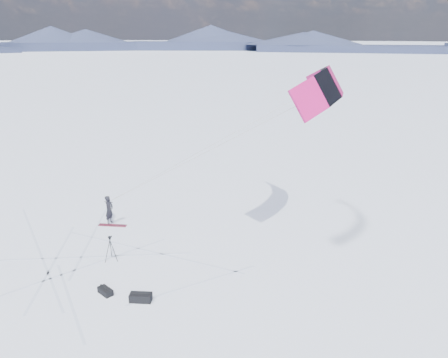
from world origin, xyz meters
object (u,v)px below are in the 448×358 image
Objects in this scene: snowkiter at (110,223)px; gear_bag_b at (105,291)px; tripod at (110,245)px; gear_bag_a at (141,297)px; snowboard at (113,225)px.

snowkiter is 2.17× the size of gear_bag_b.
tripod is 1.30× the size of gear_bag_a.
gear_bag_b is (1.94, -2.30, -0.71)m from tripod.
gear_bag_a is 1.28× the size of gear_bag_b.
gear_bag_a is (3.61, -1.91, -0.67)m from tripod.
tripod is at bearing 142.62° from gear_bag_b.
gear_bag_a is at bearing -142.48° from snowkiter.
tripod is (3.37, -3.25, 0.86)m from snowkiter.
snowkiter is at bearing 116.24° from gear_bag_a.
tripod is (3.01, -3.07, 0.83)m from snowboard.
gear_bag_b is at bearing -152.30° from snowkiter.
snowkiter reaches higher than gear_bag_b.
tripod reaches higher than snowboard.
tripod reaches higher than gear_bag_b.
tripod is 4.14m from gear_bag_a.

